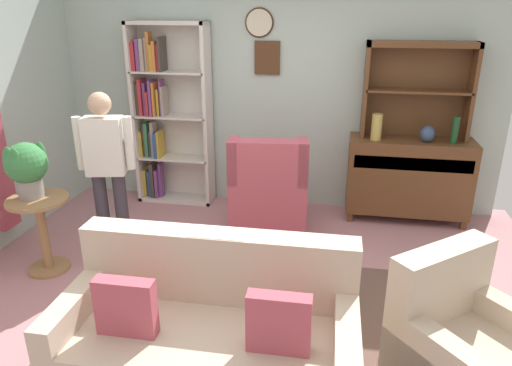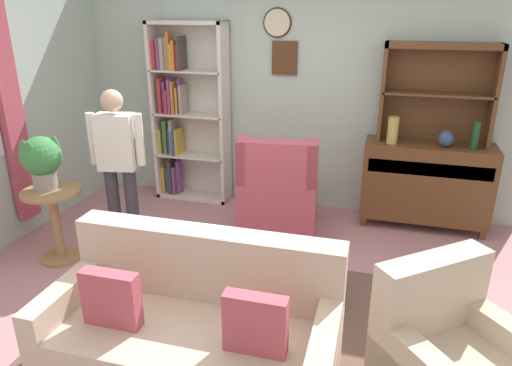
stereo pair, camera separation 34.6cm
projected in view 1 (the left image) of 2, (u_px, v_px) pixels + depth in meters
name	position (u px, v px, depth m)	size (l,w,h in m)	color
ground_plane	(240.00, 300.00, 3.82)	(5.40, 4.60, 0.02)	#B27A7F
wall_back	(277.00, 86.00, 5.28)	(5.00, 0.09, 2.80)	#ADC1B7
area_rug	(257.00, 324.00, 3.51)	(2.85, 1.96, 0.01)	brown
bookshelf	(166.00, 115.00, 5.44)	(0.90, 0.30, 2.10)	silver
sideboard	(408.00, 176.00, 5.10)	(1.30, 0.45, 0.92)	brown
sideboard_hutch	(419.00, 77.00, 4.83)	(1.10, 0.26, 1.00)	brown
vase_tall	(377.00, 127.00, 4.90)	(0.11, 0.11, 0.28)	tan
vase_round	(427.00, 134.00, 4.84)	(0.15, 0.15, 0.17)	#33476B
bottle_wine	(455.00, 130.00, 4.76)	(0.07, 0.07, 0.29)	#194223
couch_floral	(210.00, 336.00, 2.92)	(1.81, 0.87, 0.90)	beige
armchair_floral	(467.00, 352.00, 2.81)	(1.08, 1.08, 0.88)	beige
wingback_chair	(268.00, 197.00, 4.86)	(0.87, 0.89, 1.05)	#B74C5B
plant_stand	(42.00, 226.00, 4.10)	(0.52, 0.52, 0.70)	#997047
potted_plant_large	(26.00, 166.00, 3.93)	(0.35, 0.35, 0.49)	gray
person_reading	(107.00, 164.00, 4.22)	(0.53, 0.26, 1.56)	#38333D
coffee_table	(276.00, 261.00, 3.70)	(0.80, 0.50, 0.42)	brown
book_stack	(287.00, 255.00, 3.57)	(0.22, 0.14, 0.09)	gold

